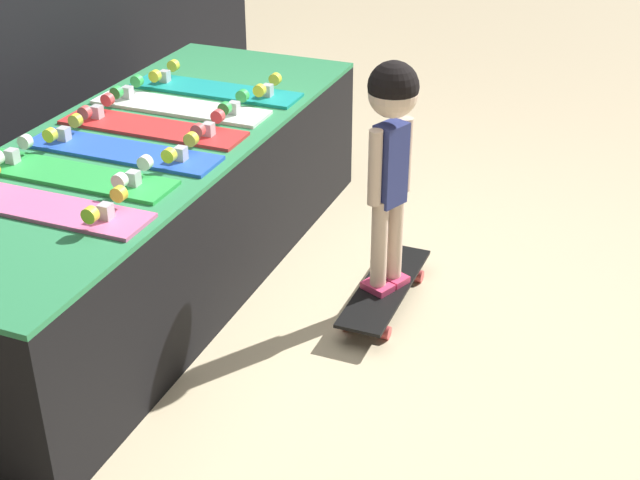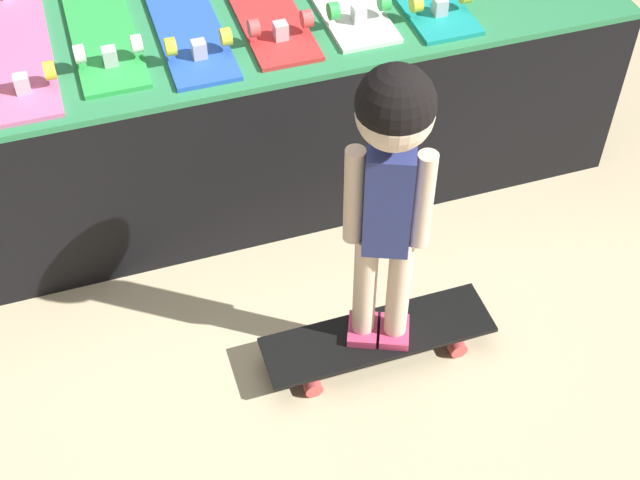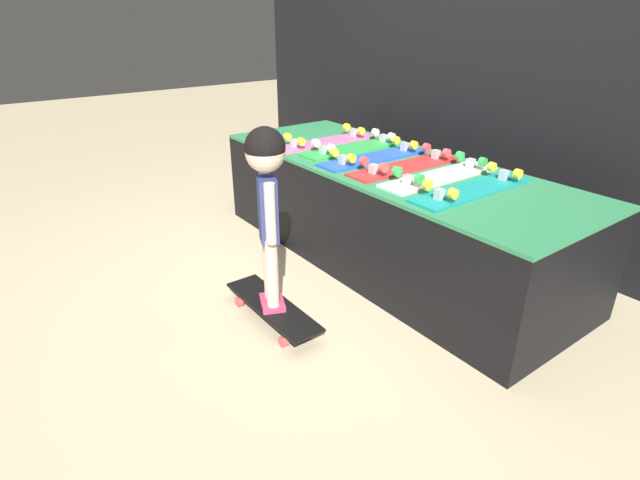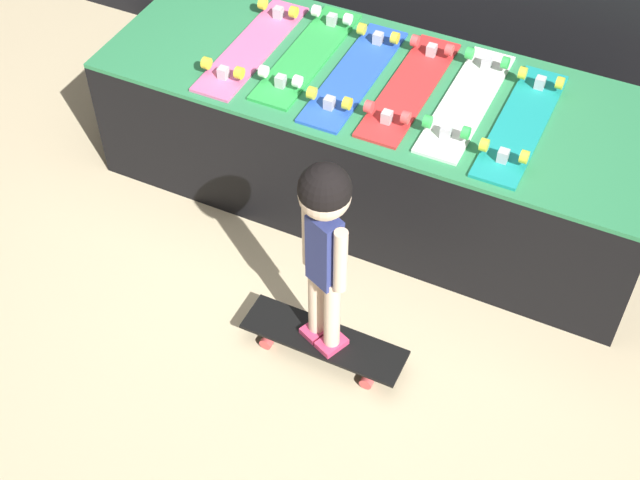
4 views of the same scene
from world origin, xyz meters
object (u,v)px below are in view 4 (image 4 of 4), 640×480
skateboard_on_floor (324,341)px  child (325,227)px  skateboard_blue_on_rack (355,74)px  skateboard_pink_on_rack (252,46)px  skateboard_red_on_rack (410,86)px  skateboard_green_on_rack (307,53)px  skateboard_teal_on_rack (521,122)px  skateboard_white_on_rack (466,100)px

skateboard_on_floor → child: size_ratio=0.73×
skateboard_blue_on_rack → child: size_ratio=0.84×
skateboard_pink_on_rack → skateboard_red_on_rack: (0.75, 0.03, 0.00)m
skateboard_green_on_rack → skateboard_teal_on_rack: size_ratio=1.00×
skateboard_teal_on_rack → child: 1.05m
skateboard_red_on_rack → child: bearing=-86.3°
skateboard_pink_on_rack → skateboard_green_on_rack: size_ratio=1.00×
skateboard_red_on_rack → skateboard_pink_on_rack: bearing=-177.8°
skateboard_blue_on_rack → skateboard_teal_on_rack: same height
skateboard_white_on_rack → skateboard_teal_on_rack: size_ratio=1.00×
child → skateboard_red_on_rack: bearing=116.9°
skateboard_red_on_rack → child: child is taller
skateboard_red_on_rack → skateboard_white_on_rack: bearing=3.3°
skateboard_on_floor → skateboard_green_on_rack: bearing=119.2°
skateboard_pink_on_rack → child: bearing=-49.6°
skateboard_blue_on_rack → skateboard_red_on_rack: size_ratio=1.00×
skateboard_green_on_rack → skateboard_red_on_rack: 0.50m
skateboard_blue_on_rack → skateboard_red_on_rack: 0.25m
skateboard_teal_on_rack → skateboard_blue_on_rack: bearing=179.7°
skateboard_green_on_rack → skateboard_white_on_rack: same height
skateboard_white_on_rack → skateboard_red_on_rack: bearing=-176.7°
skateboard_blue_on_rack → skateboard_teal_on_rack: size_ratio=1.00×
skateboard_pink_on_rack → skateboard_red_on_rack: size_ratio=1.00×
skateboard_red_on_rack → skateboard_teal_on_rack: bearing=-2.7°
skateboard_teal_on_rack → skateboard_white_on_rack: bearing=171.4°
skateboard_green_on_rack → skateboard_on_floor: 1.29m
skateboard_blue_on_rack → skateboard_on_floor: size_ratio=1.15×
skateboard_white_on_rack → skateboard_on_floor: skateboard_white_on_rack is taller
child → skateboard_teal_on_rack: bearing=88.7°
skateboard_white_on_rack → skateboard_on_floor: (-0.19, -0.99, -0.58)m
skateboard_pink_on_rack → skateboard_blue_on_rack: 0.50m
skateboard_green_on_rack → skateboard_blue_on_rack: (0.25, -0.04, 0.00)m
skateboard_pink_on_rack → child: (0.81, -0.95, 0.09)m
skateboard_blue_on_rack → skateboard_white_on_rack: 0.50m
child → skateboard_white_on_rack: bearing=102.6°
skateboard_white_on_rack → child: (-0.19, -0.99, 0.09)m
skateboard_blue_on_rack → skateboard_pink_on_rack: bearing=-178.8°
skateboard_on_floor → skateboard_teal_on_rack: bearing=65.6°
skateboard_blue_on_rack → skateboard_on_floor: (0.31, -0.96, -0.58)m
skateboard_green_on_rack → child: bearing=-60.8°
skateboard_green_on_rack → child: (0.56, -1.01, 0.09)m
skateboard_white_on_rack → skateboard_green_on_rack: bearing=179.1°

